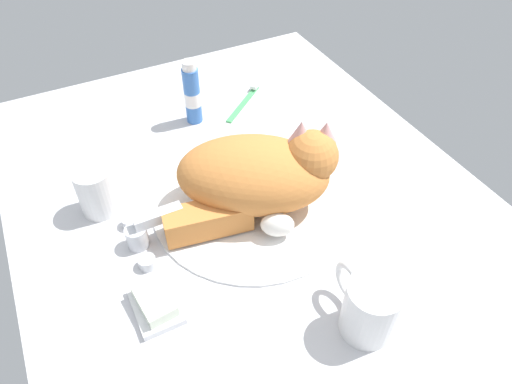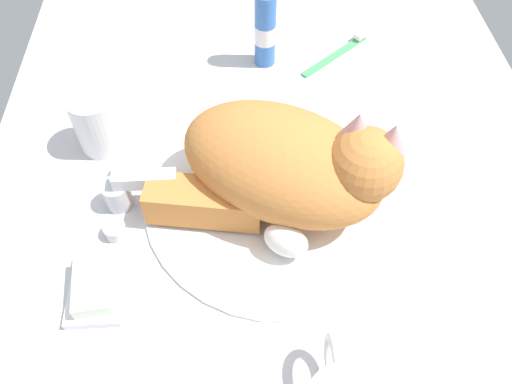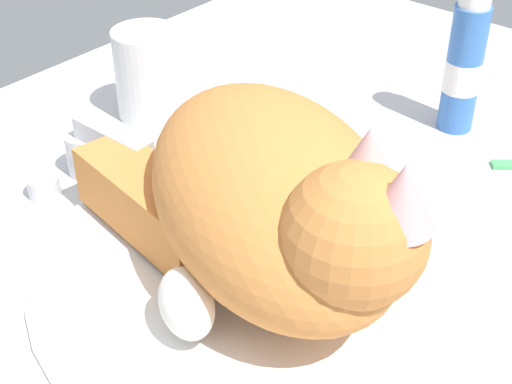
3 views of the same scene
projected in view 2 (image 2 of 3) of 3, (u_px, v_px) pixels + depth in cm
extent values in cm
cube|color=silver|center=(278.00, 203.00, 68.95)|extent=(110.00, 82.50, 3.00)
cylinder|color=white|center=(279.00, 194.00, 67.38)|extent=(36.27, 36.27, 0.93)
cylinder|color=silver|center=(118.00, 195.00, 65.44)|extent=(3.60, 3.60, 3.96)
cube|color=silver|center=(145.00, 179.00, 63.19)|extent=(2.00, 8.10, 2.00)
cylinder|color=silver|center=(115.00, 231.00, 63.38)|extent=(2.80, 2.80, 1.80)
cylinder|color=silver|center=(123.00, 171.00, 69.22)|extent=(2.80, 2.80, 1.80)
ellipsoid|color=#D17F3D|center=(281.00, 163.00, 62.09)|extent=(26.85, 30.81, 12.31)
sphere|color=#D17F3D|center=(364.00, 165.00, 57.47)|extent=(12.25, 12.25, 9.01)
ellipsoid|color=white|center=(347.00, 170.00, 59.42)|extent=(7.17, 7.52, 4.96)
cone|color=#DB9E9E|center=(357.00, 127.00, 55.79)|extent=(5.51, 5.51, 4.06)
cone|color=#DB9E9E|center=(393.00, 138.00, 54.74)|extent=(5.51, 5.51, 4.06)
cube|color=#D17F3D|center=(204.00, 202.00, 62.97)|extent=(7.30, 15.23, 4.95)
ellipsoid|color=white|center=(289.00, 240.00, 59.87)|extent=(5.86, 6.64, 4.46)
torus|color=white|center=(334.00, 365.00, 49.40)|extent=(6.30, 1.00, 6.30)
cylinder|color=white|center=(97.00, 122.00, 69.90)|extent=(6.47, 6.47, 9.00)
cube|color=white|center=(97.00, 290.00, 58.75)|extent=(9.00, 6.40, 1.20)
cube|color=silver|center=(94.00, 284.00, 57.45)|extent=(7.83, 5.21, 2.05)
cylinder|color=#3870C6|center=(263.00, 30.00, 79.88)|extent=(3.43, 3.43, 12.47)
cylinder|color=white|center=(263.00, 34.00, 80.38)|extent=(3.50, 3.50, 3.12)
cube|color=#4CB266|center=(335.00, 55.00, 85.36)|extent=(10.72, 12.61, 0.80)
cube|color=white|center=(360.00, 35.00, 87.41)|extent=(2.51, 2.61, 0.80)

